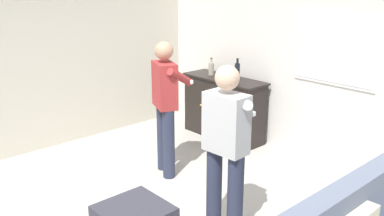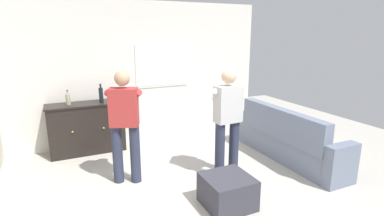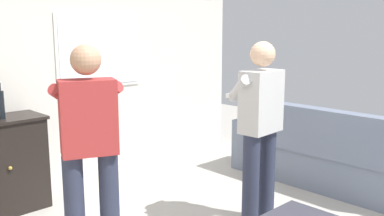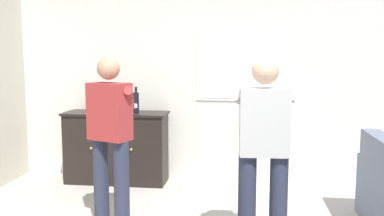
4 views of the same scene
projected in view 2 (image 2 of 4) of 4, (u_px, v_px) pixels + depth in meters
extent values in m
plane|color=#B2ADA3|center=(199.00, 196.00, 4.12)|extent=(10.40, 10.40, 0.00)
cube|color=silver|center=(142.00, 72.00, 6.12)|extent=(5.20, 0.12, 2.80)
cube|color=silver|center=(162.00, 66.00, 6.20)|extent=(1.13, 0.02, 0.88)
cube|color=white|center=(162.00, 66.00, 6.20)|extent=(1.05, 0.03, 0.80)
cube|color=slate|center=(288.00, 148.00, 5.29)|extent=(0.55, 1.96, 0.42)
cube|color=slate|center=(281.00, 124.00, 5.09)|extent=(0.18, 1.96, 0.52)
cube|color=slate|center=(253.00, 125.00, 6.20)|extent=(0.55, 0.18, 0.64)
cube|color=slate|center=(341.00, 165.00, 4.33)|extent=(0.55, 0.18, 0.64)
cube|color=beige|center=(287.00, 127.00, 5.16)|extent=(0.16, 0.41, 0.36)
cube|color=black|center=(87.00, 129.00, 5.55)|extent=(1.32, 0.44, 0.91)
cube|color=black|center=(85.00, 104.00, 5.43)|extent=(1.36, 0.48, 0.03)
sphere|color=#B79338|center=(73.00, 132.00, 5.22)|extent=(0.04, 0.04, 0.04)
sphere|color=#B79338|center=(104.00, 128.00, 5.44)|extent=(0.04, 0.04, 0.04)
cylinder|color=gray|center=(68.00, 100.00, 5.29)|extent=(0.08, 0.08, 0.19)
cylinder|color=gray|center=(67.00, 93.00, 5.25)|extent=(0.03, 0.03, 0.06)
cylinder|color=#262626|center=(67.00, 90.00, 5.25)|extent=(0.03, 0.03, 0.02)
cylinder|color=black|center=(101.00, 95.00, 5.47)|extent=(0.08, 0.08, 0.27)
cylinder|color=black|center=(100.00, 86.00, 5.44)|extent=(0.03, 0.03, 0.06)
cylinder|color=#262626|center=(100.00, 84.00, 5.43)|extent=(0.04, 0.04, 0.02)
cube|color=#33333D|center=(227.00, 191.00, 3.84)|extent=(0.59, 0.59, 0.41)
cylinder|color=#282D42|center=(118.00, 154.00, 4.42)|extent=(0.15, 0.15, 0.88)
cylinder|color=#282D42|center=(135.00, 154.00, 4.43)|extent=(0.15, 0.15, 0.88)
cube|color=#9E2D2D|center=(124.00, 107.00, 4.25)|extent=(0.45, 0.36, 0.55)
sphere|color=tan|center=(122.00, 78.00, 4.15)|extent=(0.22, 0.22, 0.22)
cylinder|color=#9E2D2D|center=(117.00, 97.00, 4.37)|extent=(0.42, 0.31, 0.29)
cylinder|color=#9E2D2D|center=(133.00, 97.00, 4.38)|extent=(0.19, 0.45, 0.29)
cube|color=white|center=(127.00, 101.00, 4.55)|extent=(0.15, 0.09, 0.04)
cylinder|color=#282D42|center=(220.00, 151.00, 4.55)|extent=(0.15, 0.15, 0.88)
cylinder|color=#282D42|center=(234.00, 148.00, 4.67)|extent=(0.15, 0.15, 0.88)
cube|color=#B7B7B7|center=(228.00, 104.00, 4.44)|extent=(0.41, 0.24, 0.55)
sphere|color=#D8AD8C|center=(229.00, 76.00, 4.34)|extent=(0.22, 0.22, 0.22)
cylinder|color=#B7B7B7|center=(216.00, 96.00, 4.49)|extent=(0.31, 0.42, 0.29)
cylinder|color=#B7B7B7|center=(229.00, 94.00, 4.60)|extent=(0.34, 0.40, 0.29)
cube|color=white|center=(217.00, 98.00, 4.70)|extent=(0.15, 0.05, 0.04)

